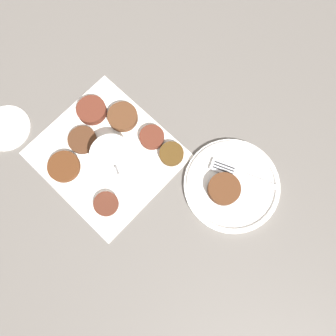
# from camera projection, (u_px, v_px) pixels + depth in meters

# --- Properties ---
(ground_plane) EXTENTS (4.00, 4.00, 0.00)m
(ground_plane) POSITION_uv_depth(u_px,v_px,m) (116.00, 151.00, 0.83)
(ground_plane) COLOR #605B56
(napkin) EXTENTS (0.33, 0.30, 0.00)m
(napkin) POSITION_uv_depth(u_px,v_px,m) (106.00, 154.00, 0.82)
(napkin) COLOR white
(napkin) RESTS_ON ground_plane
(sauce_bowl) EXTENTS (0.12, 0.10, 0.11)m
(sauce_bowl) POSITION_uv_depth(u_px,v_px,m) (113.00, 158.00, 0.79)
(sauce_bowl) COLOR white
(sauce_bowl) RESTS_ON napkin
(fritter_0) EXTENTS (0.08, 0.08, 0.01)m
(fritter_0) POSITION_uv_depth(u_px,v_px,m) (64.00, 167.00, 0.81)
(fritter_0) COLOR #502B15
(fritter_0) RESTS_ON napkin
(fritter_1) EXTENTS (0.07, 0.07, 0.01)m
(fritter_1) POSITION_uv_depth(u_px,v_px,m) (82.00, 140.00, 0.82)
(fritter_1) COLOR #482A19
(fritter_1) RESTS_ON napkin
(fritter_2) EXTENTS (0.06, 0.06, 0.02)m
(fritter_2) POSITION_uv_depth(u_px,v_px,m) (171.00, 154.00, 0.81)
(fritter_2) COLOR #4C3314
(fritter_2) RESTS_ON napkin
(fritter_3) EXTENTS (0.08, 0.08, 0.02)m
(fritter_3) POSITION_uv_depth(u_px,v_px,m) (123.00, 117.00, 0.84)
(fritter_3) COLOR #54311C
(fritter_3) RESTS_ON napkin
(fritter_4) EXTENTS (0.06, 0.06, 0.01)m
(fritter_4) POSITION_uv_depth(u_px,v_px,m) (106.00, 204.00, 0.78)
(fritter_4) COLOR #4F271A
(fritter_4) RESTS_ON napkin
(fritter_5) EXTENTS (0.08, 0.08, 0.02)m
(fritter_5) POSITION_uv_depth(u_px,v_px,m) (92.00, 110.00, 0.84)
(fritter_5) COLOR #58271B
(fritter_5) RESTS_ON napkin
(fritter_6) EXTENTS (0.06, 0.06, 0.02)m
(fritter_6) POSITION_uv_depth(u_px,v_px,m) (152.00, 137.00, 0.82)
(fritter_6) COLOR #58281B
(fritter_6) RESTS_ON napkin
(serving_plate) EXTENTS (0.23, 0.23, 0.02)m
(serving_plate) POSITION_uv_depth(u_px,v_px,m) (232.00, 185.00, 0.80)
(serving_plate) COLOR white
(serving_plate) RESTS_ON ground_plane
(fritter_on_plate) EXTENTS (0.08, 0.08, 0.02)m
(fritter_on_plate) POSITION_uv_depth(u_px,v_px,m) (224.00, 189.00, 0.77)
(fritter_on_plate) COLOR #512D19
(fritter_on_plate) RESTS_ON serving_plate
(fork) EXTENTS (0.16, 0.08, 0.00)m
(fork) POSITION_uv_depth(u_px,v_px,m) (237.00, 173.00, 0.79)
(fork) COLOR silver
(fork) RESTS_ON serving_plate
(extra_saucer) EXTENTS (0.12, 0.12, 0.01)m
(extra_saucer) POSITION_uv_depth(u_px,v_px,m) (6.00, 128.00, 0.84)
(extra_saucer) COLOR white
(extra_saucer) RESTS_ON ground_plane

